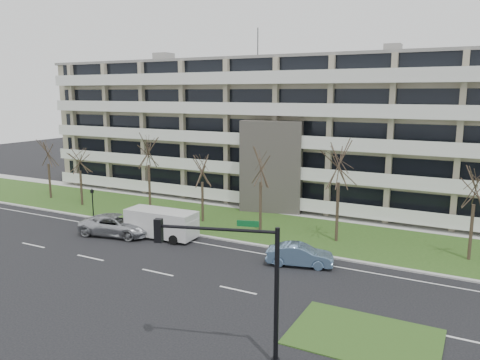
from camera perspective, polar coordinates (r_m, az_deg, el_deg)
The scene contains 19 objects.
ground at distance 31.86m, azimuth -10.01°, elevation -11.05°, with size 160.00×160.00×0.00m, color black.
grass_verge at distance 42.29m, azimuth 0.82°, elevation -5.36°, with size 90.00×10.00×0.06m, color #224416.
curb at distance 38.08m, azimuth -2.61°, elevation -7.15°, with size 90.00×0.35×0.12m, color #B2B2AD.
sidewalk at distance 47.09m, azimuth 3.86°, elevation -3.70°, with size 90.00×2.00×0.08m, color #B2B2AD.
grass_median at distance 24.64m, azimuth 14.91°, elevation -17.98°, with size 7.00×5.00×0.06m, color #224416.
lane_edge_line at distance 36.87m, azimuth -3.79°, elevation -7.85°, with size 90.00×0.12×0.01m, color white.
apartment_building at distance 52.10m, azimuth 7.01°, elevation 6.09°, with size 60.50×15.10×18.75m.
silver_pickup at distance 40.24m, azimuth -14.76°, elevation -5.33°, with size 2.85×6.18×1.72m, color #AEB1B6.
blue_sedan at distance 32.61m, azimuth 7.30°, elevation -9.05°, with size 1.58×4.52×1.49m, color #6B90BA.
white_van at distance 38.59m, azimuth -9.48°, elevation -5.01°, with size 6.01×2.65×2.29m.
traffic_signal at distance 20.32m, azimuth -0.69°, elevation -11.08°, with size 5.36×1.89×6.44m.
pedestrian_signal at distance 46.40m, azimuth -17.54°, elevation -2.22°, with size 0.28×0.23×2.75m.
tree_0 at distance 55.67m, azimuth -22.43°, elevation 3.39°, with size 3.49×3.49×6.99m.
tree_1 at distance 50.99m, azimuth -19.00°, elevation 2.69°, with size 3.31×3.31×6.62m.
tree_2 at distance 45.62m, azimuth -11.15°, elevation 4.14°, with size 4.29×4.29×8.58m.
tree_3 at distance 42.09m, azimuth -4.66°, elevation 1.65°, with size 3.31×3.31×6.61m.
tree_4 at distance 39.05m, azimuth 2.55°, elevation 2.13°, with size 3.80×3.80×7.61m.
tree_5 at distance 36.84m, azimuth 12.02°, elevation 2.54°, with size 4.27×4.27×8.53m.
tree_6 at distance 35.91m, azimuth 26.81°, elevation -0.24°, with size 3.61×3.61×7.23m.
Camera 1 is at (18.35, -23.27, 11.69)m, focal length 35.00 mm.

